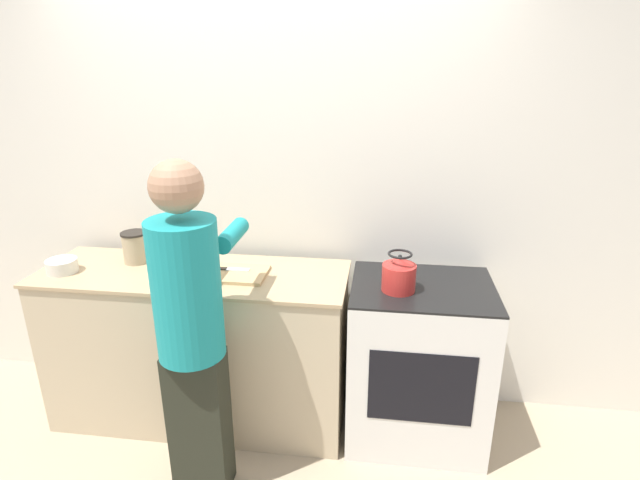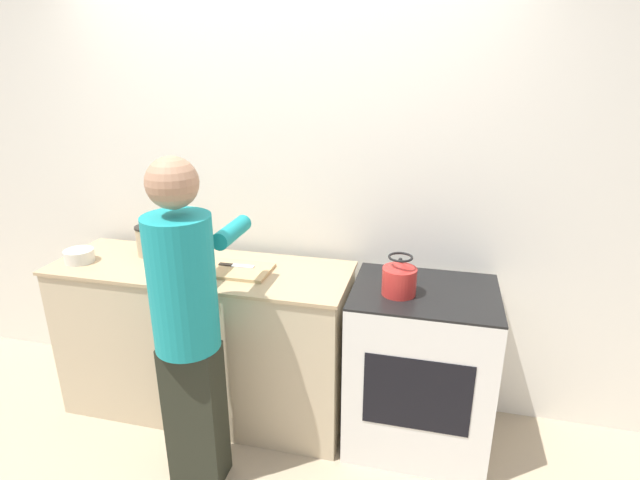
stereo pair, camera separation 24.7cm
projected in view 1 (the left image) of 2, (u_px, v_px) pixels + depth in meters
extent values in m
plane|color=tan|center=(256.00, 452.00, 2.74)|extent=(12.00, 12.00, 0.00)
cube|color=silver|center=(275.00, 192.00, 2.91)|extent=(8.00, 0.05, 2.60)
cube|color=#C6B28E|center=(199.00, 348.00, 2.89)|extent=(1.68, 0.55, 0.92)
cube|color=tan|center=(192.00, 274.00, 2.73)|extent=(1.70, 0.58, 0.02)
cube|color=silver|center=(417.00, 362.00, 2.75)|extent=(0.74, 0.59, 0.91)
cube|color=black|center=(423.00, 287.00, 2.60)|extent=(0.74, 0.59, 0.01)
cube|color=black|center=(421.00, 388.00, 2.46)|extent=(0.52, 0.01, 0.40)
cube|color=black|center=(200.00, 421.00, 2.41)|extent=(0.27, 0.17, 0.76)
cylinder|color=teal|center=(187.00, 290.00, 2.17)|extent=(0.30, 0.30, 0.64)
sphere|color=#A87A5B|center=(176.00, 186.00, 2.01)|extent=(0.22, 0.22, 0.22)
cylinder|color=teal|center=(180.00, 233.00, 2.39)|extent=(0.08, 0.30, 0.08)
cylinder|color=teal|center=(232.00, 235.00, 2.36)|extent=(0.08, 0.30, 0.08)
cube|color=tan|center=(232.00, 274.00, 2.68)|extent=(0.38, 0.25, 0.02)
cube|color=silver|center=(238.00, 269.00, 2.71)|extent=(0.13, 0.04, 0.01)
cube|color=black|center=(220.00, 269.00, 2.72)|extent=(0.08, 0.03, 0.01)
cylinder|color=red|center=(399.00, 278.00, 2.52)|extent=(0.17, 0.17, 0.14)
cone|color=red|center=(400.00, 262.00, 2.49)|extent=(0.14, 0.14, 0.03)
sphere|color=black|center=(400.00, 257.00, 2.48)|extent=(0.02, 0.02, 0.02)
torus|color=black|center=(400.00, 254.00, 2.48)|extent=(0.12, 0.12, 0.01)
cylinder|color=silver|center=(62.00, 266.00, 2.71)|extent=(0.16, 0.16, 0.07)
cylinder|color=tan|center=(135.00, 248.00, 2.84)|extent=(0.14, 0.14, 0.17)
cylinder|color=#28231E|center=(133.00, 233.00, 2.80)|extent=(0.14, 0.14, 0.01)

